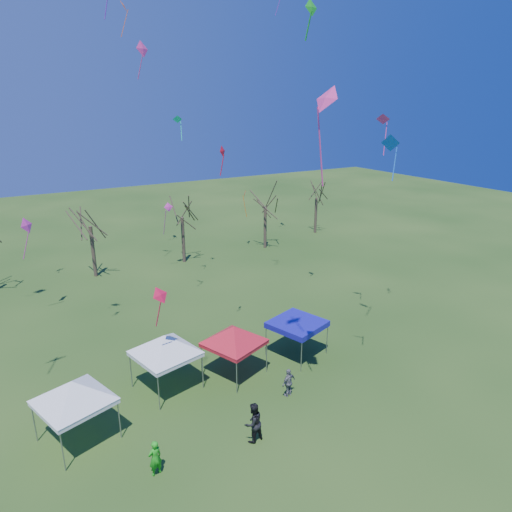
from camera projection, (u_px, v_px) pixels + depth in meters
The scene contains 24 objects.
ground at pixel (254, 420), 22.45m from camera, with size 140.00×140.00×0.00m, color #204215.
tree_2 at pixel (88, 208), 39.26m from camera, with size 3.71×3.71×8.18m.
tree_3 at pixel (181, 201), 43.09m from camera, with size 3.59×3.59×7.91m.
tree_4 at pixel (265, 192), 47.54m from camera, with size 3.58×3.58×7.89m.
tree_5 at pixel (317, 185), 53.35m from camera, with size 3.39×3.39×7.46m.
tent_white_west at pixel (72, 385), 20.22m from camera, with size 3.90×3.90×3.61m.
tent_white_mid at pixel (164, 339), 24.09m from camera, with size 4.07×4.07×3.69m.
tent_red at pixel (234, 330), 25.40m from camera, with size 3.71×3.71×3.51m.
tent_blue at pixel (297, 324), 27.66m from camera, with size 3.61×3.61×2.26m.
person_grey at pixel (289, 382), 24.09m from camera, with size 0.93×0.39×1.59m, color slate.
person_dark at pixel (253, 423), 20.76m from camera, with size 0.96×0.74×1.97m, color black.
person_green at pixel (155, 458), 18.91m from camera, with size 0.60×0.39×1.65m, color green.
kite_12 at pixel (245, 194), 47.06m from camera, with size 0.77×0.96×2.97m.
kite_1 at pixel (160, 296), 22.05m from camera, with size 1.09×0.93×2.05m.
kite_27 at pixel (391, 144), 20.78m from camera, with size 0.81×0.92×2.11m.
kite_13 at pixel (27, 226), 31.41m from camera, with size 1.13×1.15×2.95m.
kite_25 at pixel (311, 8), 18.14m from camera, with size 0.72×0.35×1.57m.
kite_11 at pixel (142, 49), 32.37m from camera, with size 1.22×0.94×2.64m.
kite_22 at pixel (168, 208), 40.96m from camera, with size 0.92×0.93×2.99m.
kite_5 at pixel (326, 100), 16.59m from camera, with size 0.78×1.19×3.77m.
kite_3 at pixel (124, 6), 37.03m from camera, with size 1.09×1.38×2.93m.
kite_19 at pixel (178, 120), 33.69m from camera, with size 0.81×0.66×1.85m.
kite_18 at pixel (223, 152), 25.75m from camera, with size 0.60×0.51×1.70m.
kite_17 at pixel (383, 120), 27.21m from camera, with size 0.95×0.99×2.47m.
Camera 1 is at (-9.40, -16.21, 14.77)m, focal length 32.00 mm.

